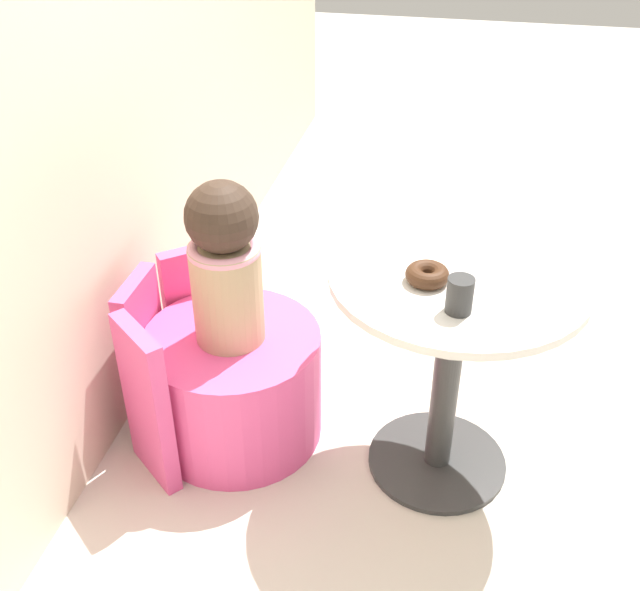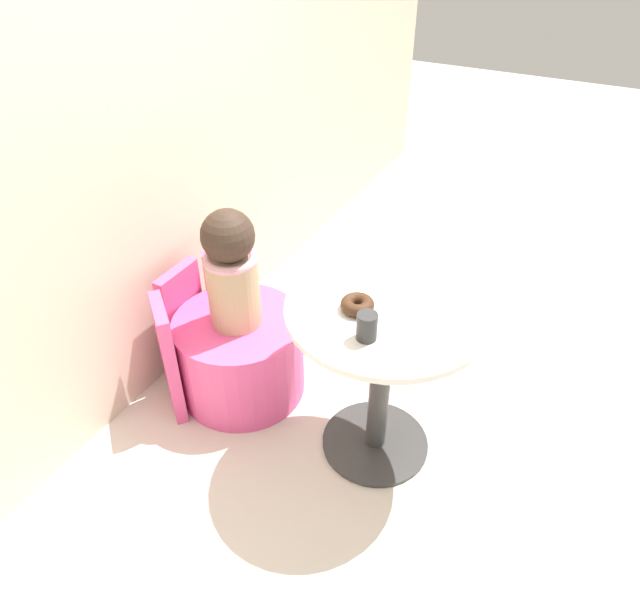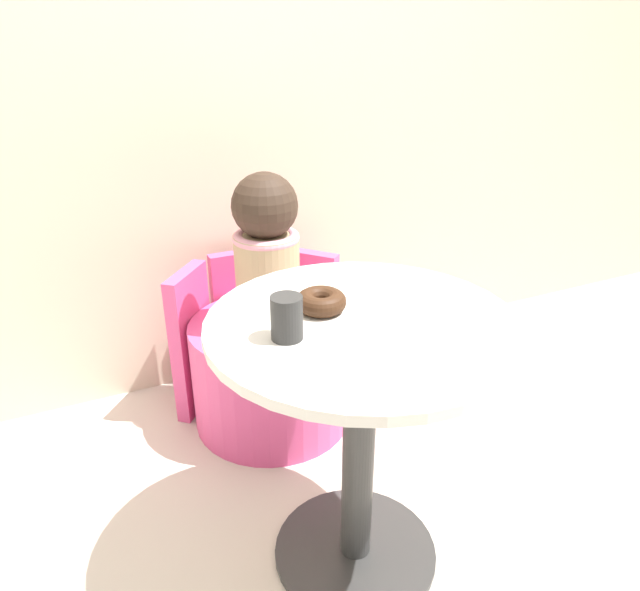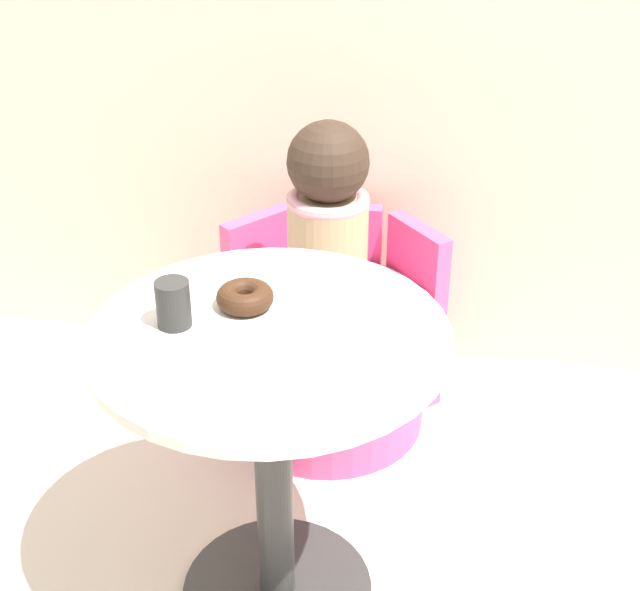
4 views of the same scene
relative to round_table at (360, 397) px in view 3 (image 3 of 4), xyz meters
The scene contains 8 objects.
ground_plane 0.52m from the round_table, 22.21° to the right, with size 12.00×12.00×0.00m, color beige.
back_wall 1.30m from the round_table, 86.42° to the left, with size 6.00×0.06×2.40m.
round_table is the anchor object (origin of this frame).
tub_chair 0.75m from the round_table, 88.54° to the left, with size 0.57×0.57×0.39m.
booth_backrest 0.94m from the round_table, 88.92° to the left, with size 0.67×0.24×0.56m.
child_figure 0.69m from the round_table, 88.54° to the left, with size 0.22×0.22×0.53m.
donut 0.25m from the round_table, 128.50° to the left, with size 0.12×0.12×0.05m.
cup 0.32m from the round_table, behind, with size 0.07×0.07×0.10m.
Camera 3 is at (-0.64, -0.96, 1.31)m, focal length 32.00 mm.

